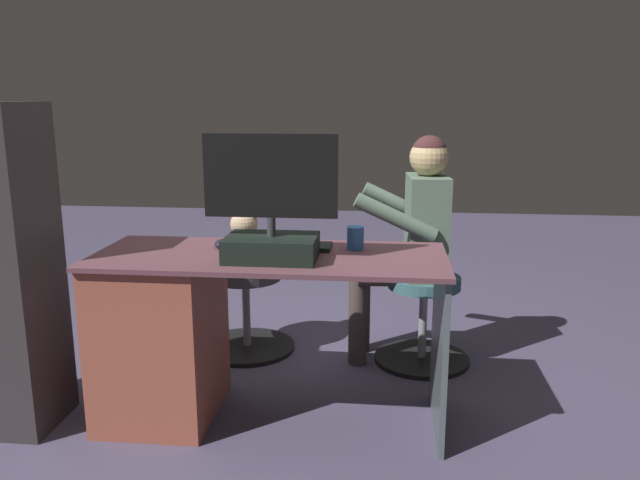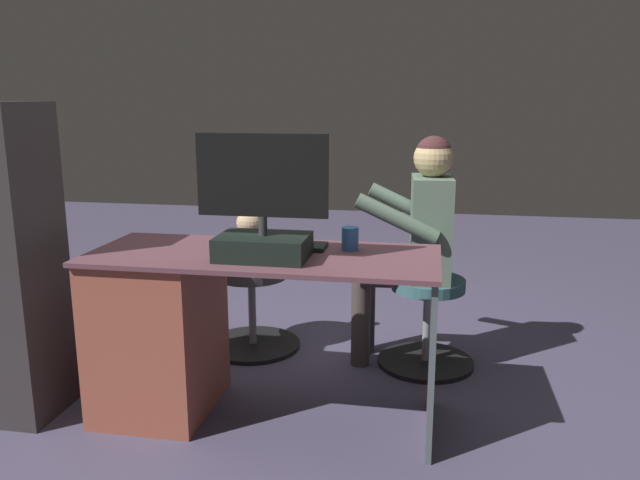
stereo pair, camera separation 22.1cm
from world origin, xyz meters
The scene contains 12 objects.
ground_plane centered at (0.00, 0.00, 0.00)m, with size 10.00×10.00×0.00m, color #4A435D.
desk centered at (0.40, 0.33, 0.40)m, with size 1.49×0.60×0.76m.
monitor centered at (-0.02, 0.41, 0.91)m, with size 0.54×0.26×0.51m.
keyboard centered at (-0.04, 0.22, 0.77)m, with size 0.42×0.14×0.02m, color black.
computer_mouse centered at (0.23, 0.23, 0.77)m, with size 0.06×0.10×0.04m, color #1C1C32.
cup centered at (-0.36, 0.20, 0.81)m, with size 0.07×0.07×0.10m, color #3372BF.
tv_remote centered at (0.17, 0.35, 0.76)m, with size 0.04×0.15×0.02m, color black.
office_chair_teddy centered at (0.28, -0.43, 0.26)m, with size 0.54×0.54×0.48m.
teddy_bear centered at (0.28, -0.44, 0.63)m, with size 0.23×0.24×0.34m.
visitor_chair centered at (-0.70, -0.37, 0.26)m, with size 0.51×0.51×0.48m.
person centered at (-0.62, -0.37, 0.73)m, with size 0.51×0.50×1.22m.
equipment_rack centered at (1.14, 0.48, 0.69)m, with size 0.44×0.36×1.39m, color #342F2F.
Camera 2 is at (-0.70, 2.84, 1.40)m, focal length 35.21 mm.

